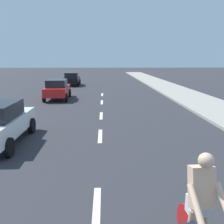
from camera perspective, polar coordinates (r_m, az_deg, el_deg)
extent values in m
plane|color=#2D2D33|center=(17.67, -2.42, 2.19)|extent=(160.00, 160.00, 0.00)
cube|color=#9E998E|center=(20.86, 17.97, 3.34)|extent=(3.60, 80.00, 0.14)
cube|color=white|center=(5.45, -3.67, -22.12)|extent=(0.16, 1.80, 0.01)
cube|color=white|center=(10.03, -2.81, -5.61)|extent=(0.16, 1.80, 0.01)
cube|color=white|center=(13.58, -2.57, -0.86)|extent=(0.16, 1.80, 0.01)
cube|color=white|center=(17.91, -2.42, 2.34)|extent=(0.16, 1.80, 0.01)
cube|color=white|center=(21.90, -2.33, 4.15)|extent=(0.16, 1.80, 0.01)
cylinder|color=red|center=(4.72, 16.90, -23.93)|extent=(0.09, 0.66, 0.66)
cylinder|color=black|center=(4.25, 19.00, -21.69)|extent=(0.03, 0.03, 0.48)
cube|color=beige|center=(3.88, 20.39, -16.16)|extent=(0.36, 0.34, 0.63)
sphere|color=beige|center=(3.65, 21.31, -10.60)|extent=(0.22, 0.22, 0.22)
cube|color=white|center=(4.08, 19.69, -19.93)|extent=(0.33, 0.24, 0.28)
cylinder|color=beige|center=(3.82, 24.92, -18.78)|extent=(0.12, 0.49, 0.41)
cylinder|color=beige|center=(3.64, 19.15, -19.83)|extent=(0.12, 0.49, 0.41)
cylinder|color=black|center=(10.91, -18.40, -3.05)|extent=(0.19, 0.64, 0.64)
cylinder|color=black|center=(8.52, -23.17, -7.67)|extent=(0.19, 0.64, 0.64)
cube|color=red|center=(19.69, -12.72, 4.97)|extent=(1.79, 3.95, 0.64)
cube|color=black|center=(19.43, -12.89, 6.65)|extent=(1.52, 2.08, 0.56)
cylinder|color=black|center=(21.16, -14.35, 4.36)|extent=(0.21, 0.65, 0.64)
cylinder|color=black|center=(20.94, -9.94, 4.48)|extent=(0.21, 0.65, 0.64)
cylinder|color=black|center=(18.59, -15.74, 3.24)|extent=(0.21, 0.65, 0.64)
cylinder|color=black|center=(18.34, -10.74, 3.37)|extent=(0.21, 0.65, 0.64)
cube|color=black|center=(30.02, -9.41, 7.50)|extent=(1.77, 4.02, 0.64)
cube|color=black|center=(29.78, -9.49, 8.62)|extent=(1.52, 2.11, 0.56)
cylinder|color=black|center=(31.49, -10.65, 6.99)|extent=(0.20, 0.64, 0.64)
cylinder|color=black|center=(31.32, -7.59, 7.07)|extent=(0.20, 0.64, 0.64)
cylinder|color=black|center=(28.82, -11.32, 6.50)|extent=(0.20, 0.64, 0.64)
cylinder|color=black|center=(28.63, -7.99, 6.58)|extent=(0.20, 0.64, 0.64)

